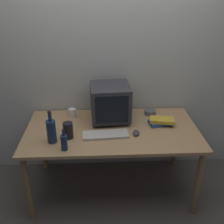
{
  "coord_description": "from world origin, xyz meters",
  "views": [
    {
      "loc": [
        -0.11,
        -2.28,
        2.01
      ],
      "look_at": [
        0.0,
        0.0,
        0.91
      ],
      "focal_mm": 43.38,
      "sensor_mm": 36.0,
      "label": 1
    }
  ],
  "objects_px": {
    "cd_spindle": "(150,112)",
    "metal_canister": "(68,130)",
    "bottle_tall": "(51,130)",
    "computer_mouse": "(136,133)",
    "bottle_short": "(64,142)",
    "crt_monitor": "(110,102)",
    "mug": "(73,113)",
    "keyboard": "(105,135)",
    "book_stack": "(161,121)"
  },
  "relations": [
    {
      "from": "crt_monitor",
      "to": "keyboard",
      "type": "relative_size",
      "value": 0.98
    },
    {
      "from": "mug",
      "to": "cd_spindle",
      "type": "xyz_separation_m",
      "value": [
        0.82,
        0.03,
        -0.02
      ]
    },
    {
      "from": "computer_mouse",
      "to": "book_stack",
      "type": "xyz_separation_m",
      "value": [
        0.27,
        0.18,
        0.02
      ]
    },
    {
      "from": "keyboard",
      "to": "metal_canister",
      "type": "height_order",
      "value": "metal_canister"
    },
    {
      "from": "computer_mouse",
      "to": "bottle_short",
      "type": "relative_size",
      "value": 0.5
    },
    {
      "from": "mug",
      "to": "metal_canister",
      "type": "xyz_separation_m",
      "value": [
        -0.0,
        -0.42,
        0.03
      ]
    },
    {
      "from": "cd_spindle",
      "to": "metal_canister",
      "type": "xyz_separation_m",
      "value": [
        -0.83,
        -0.45,
        0.05
      ]
    },
    {
      "from": "bottle_short",
      "to": "metal_canister",
      "type": "relative_size",
      "value": 1.34
    },
    {
      "from": "bottle_tall",
      "to": "mug",
      "type": "bearing_deg",
      "value": 74.07
    },
    {
      "from": "computer_mouse",
      "to": "bottle_short",
      "type": "distance_m",
      "value": 0.68
    },
    {
      "from": "computer_mouse",
      "to": "cd_spindle",
      "type": "height_order",
      "value": "cd_spindle"
    },
    {
      "from": "bottle_short",
      "to": "mug",
      "type": "xyz_separation_m",
      "value": [
        0.02,
        0.62,
        -0.03
      ]
    },
    {
      "from": "mug",
      "to": "computer_mouse",
      "type": "bearing_deg",
      "value": -32.62
    },
    {
      "from": "book_stack",
      "to": "cd_spindle",
      "type": "relative_size",
      "value": 2.15
    },
    {
      "from": "computer_mouse",
      "to": "mug",
      "type": "distance_m",
      "value": 0.73
    },
    {
      "from": "book_stack",
      "to": "metal_canister",
      "type": "relative_size",
      "value": 1.72
    },
    {
      "from": "bottle_tall",
      "to": "metal_canister",
      "type": "xyz_separation_m",
      "value": [
        0.14,
        0.07,
        -0.04
      ]
    },
    {
      "from": "crt_monitor",
      "to": "keyboard",
      "type": "xyz_separation_m",
      "value": [
        -0.06,
        -0.33,
        -0.18
      ]
    },
    {
      "from": "crt_monitor",
      "to": "cd_spindle",
      "type": "relative_size",
      "value": 3.42
    },
    {
      "from": "crt_monitor",
      "to": "keyboard",
      "type": "height_order",
      "value": "crt_monitor"
    },
    {
      "from": "computer_mouse",
      "to": "bottle_tall",
      "type": "xyz_separation_m",
      "value": [
        -0.76,
        -0.09,
        0.1
      ]
    },
    {
      "from": "book_stack",
      "to": "cd_spindle",
      "type": "height_order",
      "value": "book_stack"
    },
    {
      "from": "bottle_tall",
      "to": "bottle_short",
      "type": "relative_size",
      "value": 1.54
    },
    {
      "from": "keyboard",
      "to": "mug",
      "type": "bearing_deg",
      "value": 125.64
    },
    {
      "from": "metal_canister",
      "to": "cd_spindle",
      "type": "bearing_deg",
      "value": 28.49
    },
    {
      "from": "computer_mouse",
      "to": "bottle_short",
      "type": "bearing_deg",
      "value": -153.97
    },
    {
      "from": "crt_monitor",
      "to": "book_stack",
      "type": "relative_size",
      "value": 1.59
    },
    {
      "from": "crt_monitor",
      "to": "bottle_short",
      "type": "height_order",
      "value": "crt_monitor"
    },
    {
      "from": "crt_monitor",
      "to": "book_stack",
      "type": "xyz_separation_m",
      "value": [
        0.5,
        -0.14,
        -0.16
      ]
    },
    {
      "from": "book_stack",
      "to": "cd_spindle",
      "type": "distance_m",
      "value": 0.25
    },
    {
      "from": "keyboard",
      "to": "computer_mouse",
      "type": "relative_size",
      "value": 4.2
    },
    {
      "from": "keyboard",
      "to": "book_stack",
      "type": "relative_size",
      "value": 1.62
    },
    {
      "from": "mug",
      "to": "bottle_tall",
      "type": "bearing_deg",
      "value": -105.93
    },
    {
      "from": "book_stack",
      "to": "mug",
      "type": "height_order",
      "value": "mug"
    },
    {
      "from": "cd_spindle",
      "to": "computer_mouse",
      "type": "bearing_deg",
      "value": -115.81
    },
    {
      "from": "keyboard",
      "to": "bottle_tall",
      "type": "bearing_deg",
      "value": -173.95
    },
    {
      "from": "mug",
      "to": "cd_spindle",
      "type": "height_order",
      "value": "mug"
    },
    {
      "from": "bottle_tall",
      "to": "keyboard",
      "type": "bearing_deg",
      "value": 9.82
    },
    {
      "from": "book_stack",
      "to": "cd_spindle",
      "type": "xyz_separation_m",
      "value": [
        -0.06,
        0.24,
        -0.01
      ]
    },
    {
      "from": "crt_monitor",
      "to": "bottle_tall",
      "type": "bearing_deg",
      "value": -142.32
    },
    {
      "from": "mug",
      "to": "metal_canister",
      "type": "height_order",
      "value": "metal_canister"
    },
    {
      "from": "computer_mouse",
      "to": "book_stack",
      "type": "relative_size",
      "value": 0.39
    },
    {
      "from": "crt_monitor",
      "to": "bottle_short",
      "type": "distance_m",
      "value": 0.68
    },
    {
      "from": "cd_spindle",
      "to": "metal_canister",
      "type": "relative_size",
      "value": 0.8
    },
    {
      "from": "keyboard",
      "to": "bottle_tall",
      "type": "xyz_separation_m",
      "value": [
        -0.47,
        -0.08,
        0.1
      ]
    },
    {
      "from": "cd_spindle",
      "to": "mug",
      "type": "bearing_deg",
      "value": -178.01
    },
    {
      "from": "bottle_short",
      "to": "mug",
      "type": "distance_m",
      "value": 0.62
    },
    {
      "from": "crt_monitor",
      "to": "cd_spindle",
      "type": "height_order",
      "value": "crt_monitor"
    },
    {
      "from": "computer_mouse",
      "to": "mug",
      "type": "relative_size",
      "value": 0.83
    },
    {
      "from": "bottle_tall",
      "to": "cd_spindle",
      "type": "bearing_deg",
      "value": 28.21
    }
  ]
}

